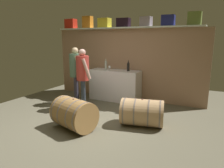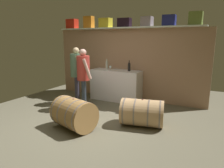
% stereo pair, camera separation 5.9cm
% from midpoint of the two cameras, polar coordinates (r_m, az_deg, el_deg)
% --- Properties ---
extents(ground_plane, '(5.89, 7.97, 0.02)m').
position_cam_midpoint_polar(ground_plane, '(4.99, -4.88, -8.96)').
color(ground_plane, '#625D4A').
extents(back_wall_panel, '(4.69, 0.10, 2.09)m').
position_cam_midpoint_polar(back_wall_panel, '(6.29, 3.48, 5.41)').
color(back_wall_panel, '#A17A5C').
rests_on(back_wall_panel, ground).
extents(high_shelf_board, '(4.32, 0.40, 0.03)m').
position_cam_midpoint_polar(high_shelf_board, '(6.12, 3.04, 15.17)').
color(high_shelf_board, silver).
rests_on(high_shelf_board, back_wall_panel).
extents(toolcase_red, '(0.37, 0.25, 0.30)m').
position_cam_midpoint_polar(toolcase_red, '(7.09, -11.50, 15.89)').
color(toolcase_red, red).
rests_on(toolcase_red, high_shelf_board).
extents(toolcase_orange, '(0.29, 0.22, 0.36)m').
position_cam_midpoint_polar(toolcase_orange, '(6.71, -6.96, 16.50)').
color(toolcase_orange, orange).
rests_on(toolcase_orange, high_shelf_board).
extents(toolcase_yellow, '(0.35, 0.26, 0.28)m').
position_cam_midpoint_polar(toolcase_yellow, '(6.41, -2.36, 16.42)').
color(toolcase_yellow, yellow).
rests_on(toolcase_yellow, high_shelf_board).
extents(toolcase_black, '(0.37, 0.26, 0.25)m').
position_cam_midpoint_polar(toolcase_black, '(6.13, 2.89, 16.49)').
color(toolcase_black, black).
rests_on(toolcase_black, high_shelf_board).
extents(toolcase_grey, '(0.29, 0.27, 0.26)m').
position_cam_midpoint_polar(toolcase_grey, '(5.90, 9.06, 16.57)').
color(toolcase_grey, gray).
rests_on(toolcase_grey, high_shelf_board).
extents(toolcase_navy, '(0.33, 0.30, 0.27)m').
position_cam_midpoint_polar(toolcase_navy, '(5.75, 14.91, 16.51)').
color(toolcase_navy, navy).
rests_on(toolcase_navy, high_shelf_board).
extents(toolcase_olive, '(0.32, 0.25, 0.32)m').
position_cam_midpoint_polar(toolcase_olive, '(5.65, 21.49, 16.40)').
color(toolcase_olive, olive).
rests_on(toolcase_olive, high_shelf_board).
extents(work_cabinet, '(1.49, 0.55, 0.90)m').
position_cam_midpoint_polar(work_cabinet, '(6.17, 0.57, -0.31)').
color(work_cabinet, white).
rests_on(work_cabinet, ground).
extents(wine_bottle_clear, '(0.07, 0.07, 0.32)m').
position_cam_midpoint_polar(wine_bottle_clear, '(6.20, -1.98, 5.30)').
color(wine_bottle_clear, '#B8C3B7').
rests_on(wine_bottle_clear, work_cabinet).
extents(wine_bottle_dark, '(0.08, 0.08, 0.31)m').
position_cam_midpoint_polar(wine_bottle_dark, '(5.90, 4.20, 4.84)').
color(wine_bottle_dark, black).
rests_on(wine_bottle_dark, work_cabinet).
extents(wine_glass, '(0.08, 0.08, 0.14)m').
position_cam_midpoint_polar(wine_glass, '(6.04, -0.98, 4.68)').
color(wine_glass, white).
rests_on(wine_glass, work_cabinet).
extents(wine_barrel_near, '(0.97, 0.82, 0.64)m').
position_cam_midpoint_polar(wine_barrel_near, '(4.29, -10.77, -8.10)').
color(wine_barrel_near, olive).
rests_on(wine_barrel_near, ground).
extents(wine_barrel_far, '(0.97, 0.74, 0.58)m').
position_cam_midpoint_polar(wine_barrel_far, '(4.42, 7.89, -7.77)').
color(wine_barrel_far, tan).
rests_on(wine_barrel_far, ground).
extents(winemaker_pouring, '(0.46, 0.50, 1.57)m').
position_cam_midpoint_polar(winemaker_pouring, '(5.87, -10.19, 3.96)').
color(winemaker_pouring, '#33303D').
rests_on(winemaker_pouring, ground).
extents(visitor_tasting, '(0.47, 0.49, 1.55)m').
position_cam_midpoint_polar(visitor_tasting, '(5.38, -8.30, 3.14)').
color(visitor_tasting, '#29313B').
rests_on(visitor_tasting, ground).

